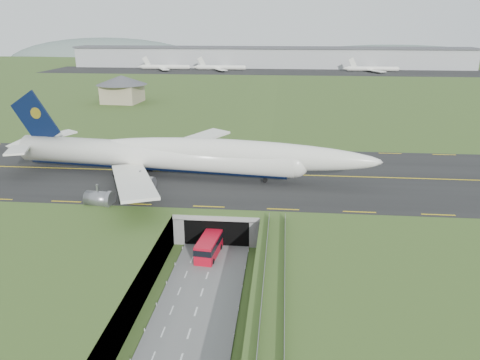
# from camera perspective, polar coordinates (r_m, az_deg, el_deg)

# --- Properties ---
(ground) EXTENTS (900.00, 900.00, 0.00)m
(ground) POSITION_cam_1_polar(r_m,az_deg,el_deg) (80.27, -3.68, -10.60)
(ground) COLOR #3A5421
(ground) RESTS_ON ground
(airfield_deck) EXTENTS (800.00, 800.00, 6.00)m
(airfield_deck) POSITION_cam_1_polar(r_m,az_deg,el_deg) (78.85, -3.72, -8.70)
(airfield_deck) COLOR gray
(airfield_deck) RESTS_ON ground
(trench_road) EXTENTS (12.00, 75.00, 0.20)m
(trench_road) POSITION_cam_1_polar(r_m,az_deg,el_deg) (73.86, -4.60, -13.35)
(trench_road) COLOR slate
(trench_road) RESTS_ON ground
(taxiway) EXTENTS (800.00, 44.00, 0.18)m
(taxiway) POSITION_cam_1_polar(r_m,az_deg,el_deg) (107.94, -1.04, 0.81)
(taxiway) COLOR black
(taxiway) RESTS_ON airfield_deck
(tunnel_portal) EXTENTS (17.00, 22.30, 6.00)m
(tunnel_portal) POSITION_cam_1_polar(r_m,az_deg,el_deg) (93.71, -2.14, -3.84)
(tunnel_portal) COLOR gray
(tunnel_portal) RESTS_ON ground
(guideway) EXTENTS (3.00, 53.00, 7.05)m
(guideway) POSITION_cam_1_polar(r_m,az_deg,el_deg) (60.37, 4.04, -15.51)
(guideway) COLOR #A8A8A3
(guideway) RESTS_ON ground
(jumbo_jet) EXTENTS (87.80, 57.31, 19.09)m
(jumbo_jet) POSITION_cam_1_polar(r_m,az_deg,el_deg) (104.77, -7.45, 2.97)
(jumbo_jet) COLOR white
(jumbo_jet) RESTS_ON ground
(shuttle_tram) EXTENTS (4.04, 8.64, 3.38)m
(shuttle_tram) POSITION_cam_1_polar(r_m,az_deg,el_deg) (82.95, -3.82, -8.13)
(shuttle_tram) COLOR red
(shuttle_tram) RESTS_ON ground
(service_building) EXTENTS (23.20, 23.20, 11.74)m
(service_building) POSITION_cam_1_polar(r_m,az_deg,el_deg) (211.30, -14.19, 10.99)
(service_building) COLOR tan
(service_building) RESTS_ON ground
(cargo_terminal) EXTENTS (320.00, 67.00, 15.60)m
(cargo_terminal) POSITION_cam_1_polar(r_m,az_deg,el_deg) (369.54, 3.69, 14.72)
(cargo_terminal) COLOR #B2B2B2
(cargo_terminal) RESTS_ON ground
(distant_hills) EXTENTS (700.00, 91.00, 60.00)m
(distant_hills) POSITION_cam_1_polar(r_m,az_deg,el_deg) (503.72, 11.71, 13.38)
(distant_hills) COLOR slate
(distant_hills) RESTS_ON ground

